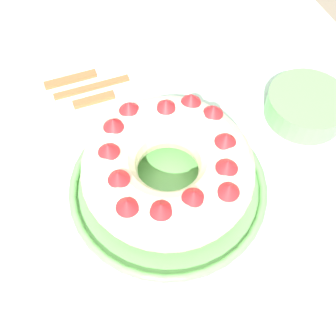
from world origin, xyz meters
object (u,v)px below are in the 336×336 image
fork (114,81)px  bundt_cake (168,167)px  serving_dish (168,186)px  serving_knife (94,74)px  cake_knife (113,95)px  side_bowl (306,106)px

fork → bundt_cake: bearing=-2.0°
serving_dish → serving_knife: size_ratio=1.38×
serving_knife → cake_knife: (0.07, 0.02, 0.00)m
bundt_cake → serving_knife: bearing=-171.1°
bundt_cake → cake_knife: bearing=-173.1°
side_bowl → bundt_cake: bearing=-77.8°
bundt_cake → side_bowl: size_ratio=1.81×
serving_dish → cake_knife: (-0.22, -0.03, -0.01)m
bundt_cake → cake_knife: (-0.22, -0.03, -0.06)m
serving_knife → side_bowl: side_bowl is taller
fork → side_bowl: bearing=51.6°
bundt_cake → fork: size_ratio=1.26×
serving_dish → fork: (-0.25, -0.01, -0.01)m
serving_knife → cake_knife: same height
bundt_cake → serving_knife: size_ratio=1.14×
bundt_cake → cake_knife: 0.23m
bundt_cake → fork: bundt_cake is taller
fork → serving_dish: bearing=-2.0°
cake_knife → side_bowl: (0.16, 0.31, 0.02)m
serving_dish → side_bowl: 0.29m
serving_dish → side_bowl: side_bowl is taller
fork → serving_knife: bearing=-142.4°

